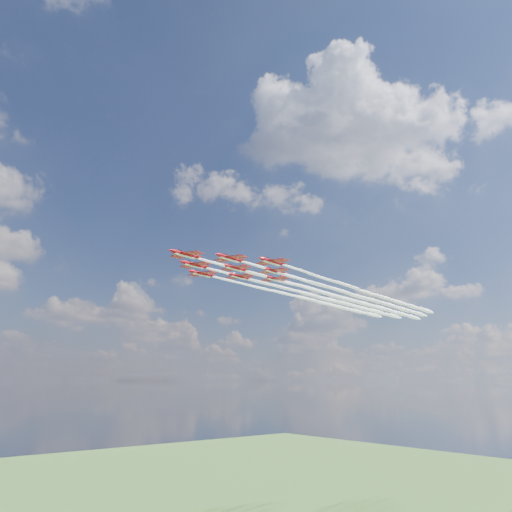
# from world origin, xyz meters

# --- Properties ---
(jet_lead) EXTENTS (130.47, 35.40, 2.67)m
(jet_lead) POSITION_xyz_m (46.10, 6.38, 84.61)
(jet_lead) COLOR #A60913
(jet_row2_port) EXTENTS (130.47, 35.40, 2.67)m
(jet_row2_port) POSITION_xyz_m (57.02, 2.45, 84.61)
(jet_row2_port) COLOR #A60913
(jet_row2_starb) EXTENTS (130.47, 35.40, 2.67)m
(jet_row2_starb) POSITION_xyz_m (54.05, 14.84, 84.61)
(jet_row2_starb) COLOR #A60913
(jet_row3_port) EXTENTS (130.47, 35.40, 2.67)m
(jet_row3_port) POSITION_xyz_m (67.95, -1.47, 84.61)
(jet_row3_port) COLOR #A60913
(jet_row3_centre) EXTENTS (130.47, 35.40, 2.67)m
(jet_row3_centre) POSITION_xyz_m (64.97, 10.91, 84.61)
(jet_row3_centre) COLOR #A60913
(jet_row3_starb) EXTENTS (130.47, 35.40, 2.67)m
(jet_row3_starb) POSITION_xyz_m (62.00, 23.30, 84.61)
(jet_row3_starb) COLOR #A60913
(jet_row4_port) EXTENTS (130.47, 35.40, 2.67)m
(jet_row4_port) POSITION_xyz_m (75.90, 6.99, 84.61)
(jet_row4_port) COLOR #A60913
(jet_row4_starb) EXTENTS (130.47, 35.40, 2.67)m
(jet_row4_starb) POSITION_xyz_m (72.93, 19.37, 84.61)
(jet_row4_starb) COLOR #A60913
(jet_tail) EXTENTS (130.47, 35.40, 2.67)m
(jet_tail) POSITION_xyz_m (83.85, 15.45, 84.61)
(jet_tail) COLOR #A60913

